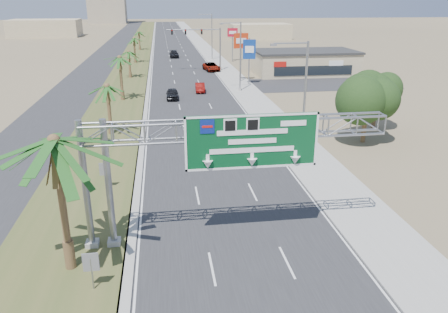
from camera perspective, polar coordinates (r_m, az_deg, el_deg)
road at (r=122.90m, az=-6.37°, el=13.70°), size 12.00×300.00×0.02m
sidewalk_right at (r=123.47m, az=-2.31°, el=13.85°), size 4.00×300.00×0.10m
median_grass at (r=122.97m, az=-11.16°, el=13.49°), size 7.00×300.00×0.12m
opposing_road at (r=123.51m, az=-14.48°, el=13.24°), size 8.00×300.00×0.02m
sign_gantry at (r=23.37m, az=-0.26°, el=2.24°), size 16.75×1.24×7.50m
palm_near at (r=21.68m, az=-21.35°, el=1.82°), size 5.70×5.70×8.35m
palm_row_b at (r=45.22m, az=-15.03°, el=8.75°), size 3.99×3.99×5.95m
palm_row_c at (r=60.83m, az=-13.48°, el=12.35°), size 3.99×3.99×6.75m
palm_row_d at (r=78.80m, az=-12.35°, el=13.14°), size 3.99×3.99×5.45m
palm_row_e at (r=97.61m, az=-11.68°, el=14.83°), size 3.99×3.99×6.15m
palm_row_f at (r=122.54m, az=-11.06°, el=15.66°), size 3.99×3.99×5.75m
streetlight_near at (r=36.97m, az=10.13°, el=6.39°), size 3.27×0.44×10.00m
streetlight_mid at (r=65.68m, az=1.97°, el=12.54°), size 3.27×0.44×10.00m
streetlight_far at (r=101.13m, az=-1.70°, el=15.15°), size 3.27×0.44×10.00m
signal_mast at (r=85.02m, az=-1.90°, el=14.34°), size 10.28×0.71×8.00m
store_building at (r=83.13m, az=10.47°, el=11.92°), size 18.00×10.00×4.00m
oak_near at (r=43.51m, az=18.26°, el=7.51°), size 4.50×4.50×6.80m
oak_far at (r=48.49m, az=19.35°, el=7.72°), size 3.50×3.50×5.60m
median_signback_a at (r=21.90m, az=-16.98°, el=-13.39°), size 0.75×0.08×2.08m
median_signback_b at (r=32.62m, az=-15.32°, el=-1.84°), size 0.75×0.08×2.08m
building_distant_left at (r=177.21m, az=-22.30°, el=15.26°), size 24.00×14.00×6.00m
building_distant_right at (r=156.27m, az=4.66°, el=15.99°), size 20.00×12.00×5.00m
car_left_lane at (r=61.37m, az=-6.76°, el=8.11°), size 1.75×4.18×1.42m
car_mid_lane at (r=65.87m, az=-3.15°, el=8.98°), size 1.53×3.99×1.30m
car_right_lane at (r=85.60m, az=-1.65°, el=11.63°), size 3.27×5.86×1.55m
car_far at (r=106.32m, az=-6.54°, el=13.13°), size 2.20×5.19×1.49m
pole_sign_red_near at (r=73.56m, az=2.23°, el=14.57°), size 2.42×0.56×8.07m
pole_sign_blue at (r=70.93m, az=3.32°, el=13.59°), size 2.01×0.44×7.30m
pole_sign_red_far at (r=97.94m, az=1.12°, el=15.61°), size 2.20×0.36×7.33m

